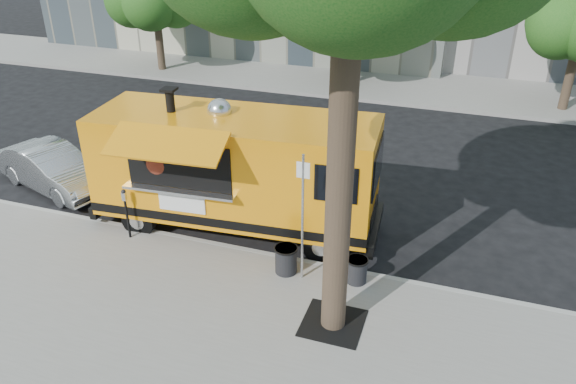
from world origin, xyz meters
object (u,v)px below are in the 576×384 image
(parking_meter, at_px, (126,208))
(sedan, at_px, (53,168))
(trash_bin_left, at_px, (286,259))
(trash_bin_right, at_px, (357,270))
(sign_post, at_px, (303,211))
(food_truck, at_px, (234,169))

(parking_meter, bearing_deg, sedan, 153.91)
(sedan, relative_size, trash_bin_left, 6.08)
(sedan, bearing_deg, trash_bin_right, -82.78)
(sign_post, bearing_deg, food_truck, 143.55)
(trash_bin_left, bearing_deg, parking_meter, 178.46)
(sedan, height_order, trash_bin_right, sedan)
(sign_post, bearing_deg, sedan, 166.29)
(sign_post, distance_m, sedan, 8.58)
(trash_bin_right, bearing_deg, food_truck, 157.30)
(sign_post, xyz_separation_m, sedan, (-8.25, 2.01, -1.21))
(trash_bin_left, bearing_deg, food_truck, 139.76)
(parking_meter, distance_m, food_truck, 2.79)
(sign_post, bearing_deg, trash_bin_right, 11.94)
(trash_bin_left, bearing_deg, sedan, 166.23)
(trash_bin_left, distance_m, trash_bin_right, 1.59)
(trash_bin_left, xyz_separation_m, trash_bin_right, (1.58, 0.16, -0.03))
(sign_post, bearing_deg, trash_bin_left, 167.52)
(sign_post, xyz_separation_m, trash_bin_left, (-0.40, 0.09, -1.36))
(sedan, height_order, trash_bin_left, sedan)
(food_truck, bearing_deg, sedan, 172.74)
(sign_post, xyz_separation_m, parking_meter, (-4.55, 0.20, -0.87))
(food_truck, height_order, trash_bin_right, food_truck)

